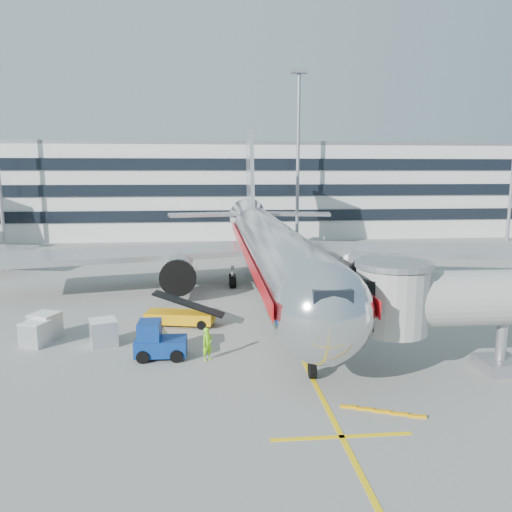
{
  "coord_description": "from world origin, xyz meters",
  "views": [
    {
      "loc": [
        -5.36,
        -32.75,
        10.89
      ],
      "look_at": [
        -1.53,
        7.67,
        4.0
      ],
      "focal_mm": 35.0,
      "sensor_mm": 36.0,
      "label": 1
    }
  ],
  "objects": [
    {
      "name": "ramp_worker",
      "position": [
        -5.56,
        -4.82,
        0.97
      ],
      "size": [
        0.84,
        0.81,
        1.94
      ],
      "primitive_type": "imported",
      "rotation": [
        0.0,
        0.0,
        0.7
      ],
      "color": "#81E518",
      "rests_on": "ground"
    },
    {
      "name": "terminal",
      "position": [
        0.0,
        57.95,
        7.8
      ],
      "size": [
        150.0,
        24.25,
        15.6
      ],
      "color": "silver",
      "rests_on": "ground"
    },
    {
      "name": "baggage_tug",
      "position": [
        -8.5,
        -4.21,
        0.98
      ],
      "size": [
        3.02,
        1.97,
        2.25
      ],
      "color": "navy",
      "rests_on": "ground"
    },
    {
      "name": "lead_in_line",
      "position": [
        0.0,
        10.0,
        0.01
      ],
      "size": [
        0.25,
        70.0,
        0.01
      ],
      "primitive_type": "cube",
      "color": "yellow",
      "rests_on": "ground"
    },
    {
      "name": "ground",
      "position": [
        0.0,
        0.0,
        0.0
      ],
      "size": [
        180.0,
        180.0,
        0.0
      ],
      "primitive_type": "plane",
      "color": "gray",
      "rests_on": "ground"
    },
    {
      "name": "cargo_container_front",
      "position": [
        -16.41,
        -1.33,
        0.77
      ],
      "size": [
        1.87,
        1.87,
        1.54
      ],
      "color": "#B4B6BB",
      "rests_on": "ground"
    },
    {
      "name": "main_jet",
      "position": [
        0.0,
        11.72,
        4.23
      ],
      "size": [
        50.95,
        48.7,
        16.06
      ],
      "color": "silver",
      "rests_on": "ground"
    },
    {
      "name": "belt_loader",
      "position": [
        -7.53,
        2.09,
        0.69
      ],
      "size": [
        5.2,
        2.72,
        2.43
      ],
      "color": "#E89E09",
      "rests_on": "ground"
    },
    {
      "name": "cargo_container_right",
      "position": [
        -16.22,
        0.01,
        0.86
      ],
      "size": [
        2.11,
        2.11,
        1.71
      ],
      "color": "#B4B6BB",
      "rests_on": "ground"
    },
    {
      "name": "cargo_container_left",
      "position": [
        -12.12,
        -1.65,
        0.84
      ],
      "size": [
        2.0,
        2.0,
        1.67
      ],
      "color": "#B4B6BB",
      "rests_on": "ground"
    },
    {
      "name": "stop_bar",
      "position": [
        0.0,
        -14.0,
        0.01
      ],
      "size": [
        6.0,
        0.25,
        0.01
      ],
      "primitive_type": "cube",
      "color": "yellow",
      "rests_on": "ground"
    },
    {
      "name": "light_mast_centre",
      "position": [
        8.0,
        42.0,
        14.88
      ],
      "size": [
        2.4,
        1.2,
        25.45
      ],
      "color": "gray",
      "rests_on": "ground"
    }
  ]
}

